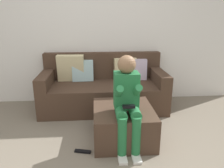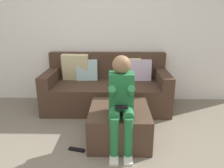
# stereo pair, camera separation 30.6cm
# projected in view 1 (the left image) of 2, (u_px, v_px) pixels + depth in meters

# --- Properties ---
(wall_back) EXTENTS (5.48, 0.10, 2.65)m
(wall_back) POSITION_uv_depth(u_px,v_px,m) (93.00, 30.00, 3.94)
(wall_back) COLOR white
(wall_back) RESTS_ON ground_plane
(couch_sectional) EXTENTS (2.10, 0.91, 0.93)m
(couch_sectional) POSITION_uv_depth(u_px,v_px,m) (103.00, 89.00, 3.83)
(couch_sectional) COLOR #473326
(couch_sectional) RESTS_ON ground_plane
(ottoman) EXTENTS (0.76, 0.82, 0.43)m
(ottoman) POSITION_uv_depth(u_px,v_px,m) (123.00, 123.00, 2.86)
(ottoman) COLOR #473326
(ottoman) RESTS_ON ground_plane
(person_seated) EXTENTS (0.29, 0.57, 1.13)m
(person_seated) POSITION_uv_depth(u_px,v_px,m) (127.00, 98.00, 2.55)
(person_seated) COLOR #26723F
(person_seated) RESTS_ON ground_plane
(remote_by_storage_bin) EXTENTS (0.21, 0.10, 0.02)m
(remote_by_storage_bin) POSITION_uv_depth(u_px,v_px,m) (83.00, 151.00, 2.61)
(remote_by_storage_bin) COLOR black
(remote_by_storage_bin) RESTS_ON ground_plane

